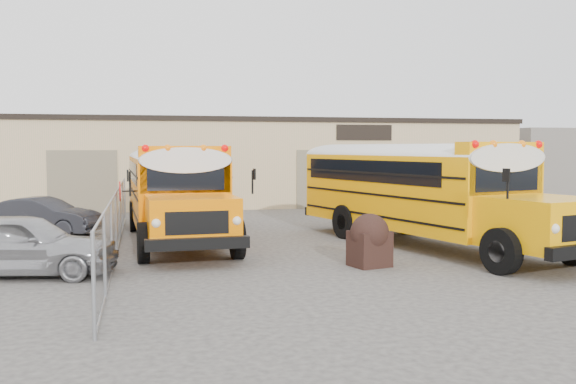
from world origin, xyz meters
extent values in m
plane|color=#3E3C39|center=(0.00, 0.00, 0.00)|extent=(120.00, 120.00, 0.00)
cube|color=tan|center=(0.00, 20.00, 2.25)|extent=(30.00, 10.00, 4.50)
cube|color=black|center=(0.00, 20.00, 4.55)|extent=(30.20, 10.20, 0.25)
cube|color=black|center=(6.00, 14.98, 3.90)|extent=(3.00, 0.08, 0.80)
cube|color=#7D7259|center=(-8.00, 14.98, 1.50)|extent=(3.20, 0.08, 3.00)
cube|color=#7D7259|center=(4.00, 14.98, 1.50)|extent=(3.20, 0.08, 3.00)
cylinder|color=gray|center=(-6.00, -6.00, 0.90)|extent=(0.07, 0.07, 1.80)
cylinder|color=gray|center=(-6.00, -3.00, 0.90)|extent=(0.07, 0.07, 1.80)
cylinder|color=gray|center=(-6.00, 0.00, 0.90)|extent=(0.07, 0.07, 1.80)
cylinder|color=gray|center=(-6.00, 3.00, 0.90)|extent=(0.07, 0.07, 1.80)
cylinder|color=gray|center=(-6.00, 6.00, 0.90)|extent=(0.07, 0.07, 1.80)
cylinder|color=gray|center=(-6.00, 9.00, 0.90)|extent=(0.07, 0.07, 1.80)
cylinder|color=gray|center=(-6.00, 12.00, 0.90)|extent=(0.07, 0.07, 1.80)
cylinder|color=gray|center=(-6.00, 3.00, 1.78)|extent=(0.05, 18.00, 0.05)
cylinder|color=gray|center=(-6.00, 3.00, 0.05)|extent=(0.05, 18.00, 0.05)
cube|color=gray|center=(-6.00, 3.00, 0.90)|extent=(0.02, 18.00, 1.70)
cube|color=slate|center=(24.00, 24.00, 2.20)|extent=(10.00, 8.00, 4.40)
cube|color=#FF7B00|center=(-4.51, 12.67, 1.67)|extent=(3.11, 8.35, 2.22)
cube|color=#FF7B00|center=(-4.25, 7.37, 1.19)|extent=(2.50, 2.50, 1.25)
cube|color=black|center=(-4.31, 8.58, 2.30)|extent=(2.22, 0.17, 0.81)
cube|color=silver|center=(-4.51, 12.67, 2.95)|extent=(3.11, 8.44, 0.43)
cube|color=#FF7B00|center=(-4.32, 8.83, 2.98)|extent=(2.68, 0.67, 0.39)
sphere|color=#E50705|center=(-5.44, 8.52, 3.11)|extent=(0.22, 0.22, 0.22)
sphere|color=#E50705|center=(-3.17, 8.63, 3.11)|extent=(0.22, 0.22, 0.22)
sphere|color=orange|center=(-4.82, 8.55, 3.11)|extent=(0.22, 0.22, 0.22)
sphere|color=orange|center=(-3.79, 8.60, 3.11)|extent=(0.22, 0.22, 0.22)
cube|color=black|center=(-4.18, 6.09, 0.69)|extent=(2.66, 0.37, 0.30)
cube|color=black|center=(-4.71, 16.84, 0.69)|extent=(2.66, 0.35, 0.30)
cube|color=black|center=(-4.51, 12.67, 1.59)|extent=(3.14, 8.19, 0.06)
cube|color=black|center=(-4.52, 12.99, 2.30)|extent=(3.08, 7.06, 0.67)
cylinder|color=black|center=(-5.54, 7.42, 0.56)|extent=(0.36, 1.14, 1.13)
cylinder|color=black|center=(-2.97, 7.55, 0.56)|extent=(0.36, 1.14, 1.13)
cylinder|color=black|center=(-5.87, 14.25, 0.56)|extent=(0.36, 1.14, 1.13)
cylinder|color=black|center=(-3.30, 14.38, 0.56)|extent=(0.36, 1.14, 1.13)
cylinder|color=#BF0505|center=(-6.21, 9.77, 1.81)|extent=(0.06, 0.61, 0.61)
cube|color=#FDA605|center=(1.52, 9.44, 1.73)|extent=(4.91, 8.95, 2.30)
cube|color=#FDA605|center=(2.94, 4.14, 1.23)|extent=(3.02, 3.02, 1.29)
cube|color=black|center=(2.61, 5.36, 2.37)|extent=(2.23, 0.66, 0.84)
cube|color=silver|center=(1.52, 9.44, 3.05)|extent=(4.93, 9.03, 0.45)
cube|color=#FDA605|center=(2.55, 5.60, 3.08)|extent=(2.79, 1.25, 0.40)
sphere|color=#E50705|center=(1.48, 5.05, 3.21)|extent=(0.22, 0.22, 0.22)
sphere|color=#E50705|center=(3.75, 5.66, 3.21)|extent=(0.22, 0.22, 0.22)
sphere|color=orange|center=(2.10, 5.22, 3.21)|extent=(0.22, 0.22, 0.22)
sphere|color=orange|center=(3.13, 5.49, 3.21)|extent=(0.22, 0.22, 0.22)
cube|color=black|center=(3.28, 2.87, 0.72)|extent=(2.71, 0.95, 0.31)
cube|color=black|center=(0.40, 13.62, 0.72)|extent=(2.71, 0.93, 0.31)
cube|color=black|center=(1.52, 9.44, 1.65)|extent=(4.91, 8.79, 0.07)
cube|color=black|center=(1.43, 9.77, 2.37)|extent=(4.59, 7.66, 0.69)
cylinder|color=black|center=(1.62, 3.92, 0.58)|extent=(0.60, 1.21, 1.16)
cylinder|color=black|center=(4.19, 4.61, 0.58)|extent=(0.60, 1.21, 1.16)
cylinder|color=black|center=(-0.21, 10.74, 0.58)|extent=(0.60, 1.21, 1.16)
cylinder|color=black|center=(2.36, 11.43, 0.58)|extent=(0.60, 1.21, 1.16)
cube|color=black|center=(0.59, -0.81, 0.47)|extent=(1.12, 1.05, 0.93)
sphere|color=black|center=(0.59, -0.81, 0.89)|extent=(1.03, 1.03, 1.03)
imported|color=#A6A7AB|center=(-8.11, -0.17, 0.78)|extent=(4.85, 2.66, 1.56)
imported|color=black|center=(-8.73, 7.55, 0.67)|extent=(4.30, 2.87, 1.34)
camera|label=1|loc=(-5.19, -16.64, 3.14)|focal=40.00mm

